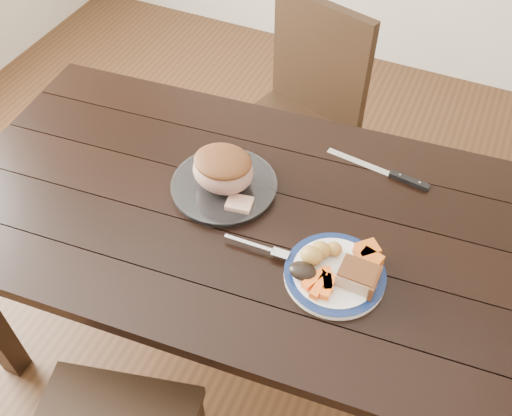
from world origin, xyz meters
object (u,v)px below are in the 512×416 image
at_px(dining_table, 234,227).
at_px(fork, 261,248).
at_px(chair_far, 300,111).
at_px(carving_knife, 396,176).
at_px(pork_slice, 358,276).
at_px(dinner_plate, 335,274).
at_px(roast_joint, 223,171).
at_px(serving_platter, 224,187).

distance_m(dining_table, fork, 0.21).
distance_m(chair_far, carving_knife, 0.67).
xyz_separation_m(pork_slice, carving_knife, (-0.01, 0.41, -0.04)).
height_order(dinner_plate, roast_joint, roast_joint).
relative_size(dinner_plate, fork, 1.43).
bearing_deg(chair_far, serving_platter, 107.98).
bearing_deg(carving_knife, dinner_plate, -89.76).
height_order(dining_table, dinner_plate, dinner_plate).
height_order(serving_platter, fork, fork).
xyz_separation_m(dinner_plate, pork_slice, (0.06, -0.00, 0.03)).
bearing_deg(roast_joint, dinner_plate, -22.18).
xyz_separation_m(chair_far, carving_knife, (0.46, -0.44, 0.23)).
height_order(pork_slice, fork, pork_slice).
bearing_deg(serving_platter, dinner_plate, -22.18).
xyz_separation_m(chair_far, dinner_plate, (0.41, -0.84, 0.23)).
bearing_deg(serving_platter, pork_slice, -20.11).
bearing_deg(fork, pork_slice, -1.84).
bearing_deg(roast_joint, pork_slice, -20.11).
bearing_deg(roast_joint, chair_far, 91.80).
xyz_separation_m(pork_slice, roast_joint, (-0.44, 0.16, 0.03)).
relative_size(dining_table, roast_joint, 9.61).
bearing_deg(chair_far, carving_knife, 152.58).
relative_size(dining_table, pork_slice, 17.88).
distance_m(chair_far, roast_joint, 0.75).
distance_m(dining_table, pork_slice, 0.43).
bearing_deg(carving_knife, fork, -113.81).
distance_m(chair_far, dinner_plate, 0.97).
bearing_deg(carving_knife, roast_joint, -143.23).
distance_m(chair_far, pork_slice, 1.00).
xyz_separation_m(serving_platter, pork_slice, (0.44, -0.16, 0.03)).
xyz_separation_m(dinner_plate, fork, (-0.20, -0.01, 0.01)).
distance_m(dining_table, roast_joint, 0.18).
bearing_deg(serving_platter, dining_table, -44.28).
height_order(chair_far, roast_joint, chair_far).
relative_size(dining_table, dinner_plate, 6.54).
distance_m(pork_slice, roast_joint, 0.47).
relative_size(chair_far, pork_slice, 9.96).
height_order(serving_platter, carving_knife, serving_platter).
xyz_separation_m(dining_table, carving_knife, (0.39, 0.30, 0.10)).
bearing_deg(fork, roast_joint, 136.75).
bearing_deg(serving_platter, fork, -41.01).
height_order(dining_table, fork, fork).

